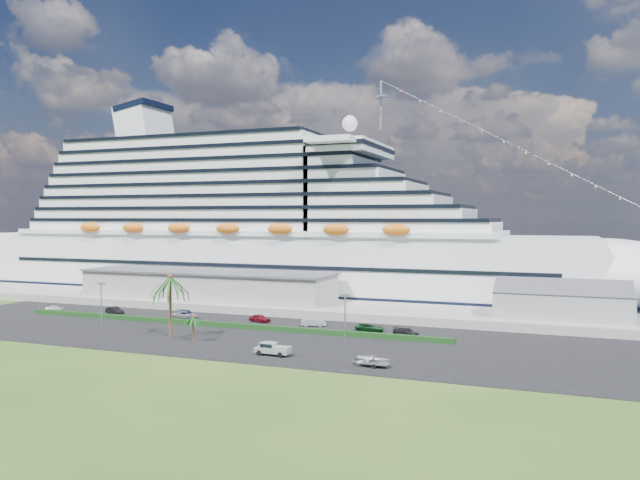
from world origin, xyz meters
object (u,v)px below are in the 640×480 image
at_px(parked_car_3, 187,314).
at_px(boat_trailer, 373,359).
at_px(cruise_ship, 266,232).
at_px(pickup_truck, 272,348).

bearing_deg(parked_car_3, boat_trailer, -95.37).
bearing_deg(cruise_ship, boat_trailer, -53.77).
bearing_deg(boat_trailer, parked_car_3, 150.84).
bearing_deg(boat_trailer, cruise_ship, 126.23).
height_order(cruise_ship, parked_car_3, cruise_ship).
distance_m(cruise_ship, parked_car_3, 44.30).
distance_m(pickup_truck, boat_trailer, 16.00).
xyz_separation_m(parked_car_3, boat_trailer, (47.10, -26.28, 0.28)).
relative_size(cruise_ship, pickup_truck, 35.21).
xyz_separation_m(cruise_ship, boat_trailer, (49.53, -67.59, -15.52)).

